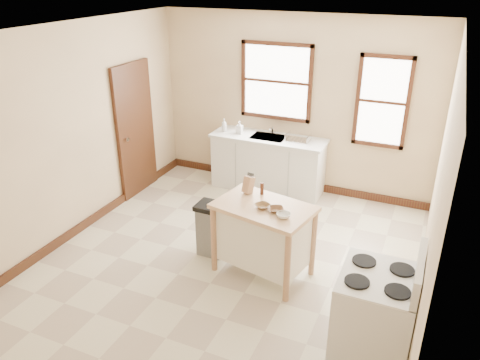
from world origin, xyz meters
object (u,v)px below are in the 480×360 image
trash_bin (212,229)px  bowl_c (284,215)px  gas_stove (375,306)px  soap_bottle_b (240,127)px  knife_block (249,185)px  soap_bottle_a (224,125)px  kitchen_island (263,240)px  dish_rack (298,138)px  bowl_b (276,210)px  bowl_a (263,206)px  pepper_grinder (262,189)px

trash_bin → bowl_c: bearing=-15.5°
gas_stove → trash_bin: bearing=155.9°
soap_bottle_b → knife_block: soap_bottle_b is taller
soap_bottle_a → kitchen_island: 2.72m
knife_block → gas_stove: size_ratio=0.17×
kitchen_island → knife_block: (-0.29, 0.24, 0.55)m
dish_rack → bowl_b: size_ratio=2.14×
kitchen_island → bowl_c: (0.29, -0.17, 0.48)m
soap_bottle_b → dish_rack: 0.98m
kitchen_island → knife_block: bearing=152.3°
soap_bottle_a → trash_bin: (0.79, -2.05, -0.68)m
bowl_a → bowl_c: (0.29, -0.12, 0.00)m
soap_bottle_b → pepper_grinder: soap_bottle_b is taller
pepper_grinder → trash_bin: bearing=-167.2°
pepper_grinder → knife_block: bearing=-171.1°
soap_bottle_b → dish_rack: (0.98, 0.06, -0.06)m
bowl_a → bowl_b: (0.17, -0.02, 0.00)m
bowl_a → bowl_b: same height
bowl_a → bowl_b: size_ratio=0.99×
kitchen_island → bowl_b: bearing=-11.0°
pepper_grinder → bowl_b: (0.30, -0.34, -0.05)m
pepper_grinder → trash_bin: size_ratio=0.21×
kitchen_island → bowl_c: bearing=-18.4°
soap_bottle_b → bowl_b: size_ratio=1.19×
dish_rack → soap_bottle_b: bearing=-179.6°
soap_bottle_a → bowl_a: (1.55, -2.22, -0.10)m
dish_rack → bowl_c: bearing=-79.2°
pepper_grinder → soap_bottle_b: bearing=120.8°
bowl_b → bowl_c: bearing=-38.6°
soap_bottle_a → bowl_a: bearing=-80.1°
dish_rack → kitchen_island: 2.32m
knife_block → pepper_grinder: (0.16, 0.03, -0.03)m
soap_bottle_a → soap_bottle_b: bearing=-22.0°
soap_bottle_b → bowl_a: soap_bottle_b is taller
dish_rack → knife_block: knife_block is taller
knife_block → gas_stove: bearing=-12.2°
soap_bottle_a → pepper_grinder: (1.41, -1.90, -0.04)m
kitchen_island → soap_bottle_b: bearing=131.8°
soap_bottle_b → trash_bin: size_ratio=0.29×
bowl_b → bowl_c: 0.16m
soap_bottle_b → gas_stove: 4.08m
knife_block → bowl_c: knife_block is taller
soap_bottle_b → bowl_a: size_ratio=1.21×
trash_bin → dish_rack: bearing=78.0°
soap_bottle_b → pepper_grinder: 2.23m
bowl_a → trash_bin: bowl_a is taller
bowl_b → gas_stove: (1.25, -0.78, -0.34)m
bowl_b → gas_stove: size_ratio=0.14×
dish_rack → bowl_b: bearing=-81.5°
trash_bin → gas_stove: gas_stove is taller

